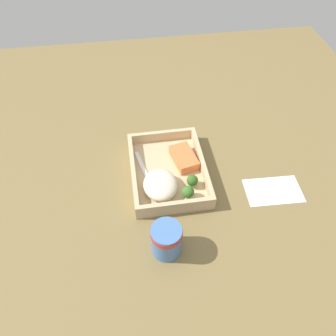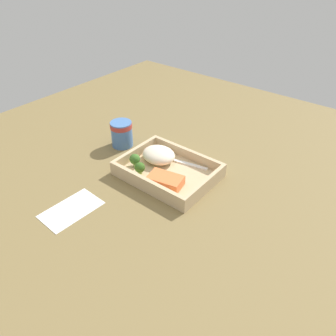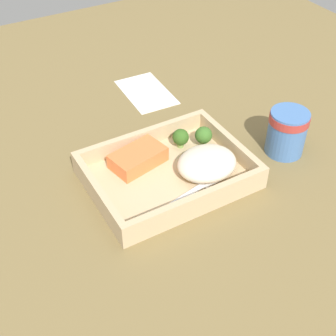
{
  "view_description": "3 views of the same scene",
  "coord_description": "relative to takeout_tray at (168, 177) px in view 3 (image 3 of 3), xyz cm",
  "views": [
    {
      "loc": [
        59.79,
        -9.12,
        72.27
      ],
      "look_at": [
        0.0,
        0.0,
        2.7
      ],
      "focal_mm": 35.0,
      "sensor_mm": 36.0,
      "label": 1
    },
    {
      "loc": [
        -49.58,
        61.76,
        58.8
      ],
      "look_at": [
        0.0,
        0.0,
        2.7
      ],
      "focal_mm": 35.0,
      "sensor_mm": 36.0,
      "label": 2
    },
    {
      "loc": [
        -30.75,
        -53.52,
        55.92
      ],
      "look_at": [
        0.0,
        0.0,
        2.7
      ],
      "focal_mm": 50.0,
      "sensor_mm": 36.0,
      "label": 3
    }
  ],
  "objects": [
    {
      "name": "receipt_slip",
      "position": [
        10.33,
        27.84,
        -0.48
      ],
      "size": [
        10.05,
        15.78,
        0.24
      ],
      "primitive_type": "cube",
      "rotation": [
        0.0,
        0.0,
        -0.05
      ],
      "color": "white",
      "rests_on": "ground_plane"
    },
    {
      "name": "takeout_tray",
      "position": [
        0.0,
        0.0,
        0.0
      ],
      "size": [
        27.62,
        20.77,
        1.2
      ],
      "primitive_type": "cube",
      "color": "tan",
      "rests_on": "ground_plane"
    },
    {
      "name": "ground_plane",
      "position": [
        0.0,
        0.0,
        -1.6
      ],
      "size": [
        160.0,
        160.0,
        2.0
      ],
      "primitive_type": "cube",
      "color": "olive"
    },
    {
      "name": "tray_rim",
      "position": [
        0.0,
        0.0,
        2.23
      ],
      "size": [
        27.62,
        20.77,
        3.25
      ],
      "color": "tan",
      "rests_on": "takeout_tray"
    },
    {
      "name": "paper_cup",
      "position": [
        23.17,
        -3.91,
        4.28
      ],
      "size": [
        7.36,
        7.36,
        8.75
      ],
      "color": "#4774B5",
      "rests_on": "ground_plane"
    },
    {
      "name": "salmon_fillet",
      "position": [
        -3.24,
        5.18,
        2.01
      ],
      "size": [
        10.71,
        7.71,
        2.83
      ],
      "primitive_type": "cube",
      "rotation": [
        0.0,
        0.0,
        0.22
      ],
      "color": "orange",
      "rests_on": "takeout_tray"
    },
    {
      "name": "broccoli_floret_1",
      "position": [
        9.85,
        3.81,
        3.02
      ],
      "size": [
        3.25,
        3.25,
        4.16
      ],
      "color": "#83A95A",
      "rests_on": "takeout_tray"
    },
    {
      "name": "mashed_potatoes",
      "position": [
        6.11,
        -2.97,
        2.77
      ],
      "size": [
        10.76,
        9.16,
        4.35
      ],
      "primitive_type": "ellipsoid",
      "color": "beige",
      "rests_on": "takeout_tray"
    },
    {
      "name": "fork",
      "position": [
        0.19,
        -6.44,
        0.82
      ],
      "size": [
        15.8,
        4.91,
        0.44
      ],
      "color": "white",
      "rests_on": "takeout_tray"
    },
    {
      "name": "broccoli_floret_2",
      "position": [
        6.03,
        5.76,
        2.73
      ],
      "size": [
        3.12,
        3.12,
        3.78
      ],
      "color": "#7DA450",
      "rests_on": "takeout_tray"
    }
  ]
}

